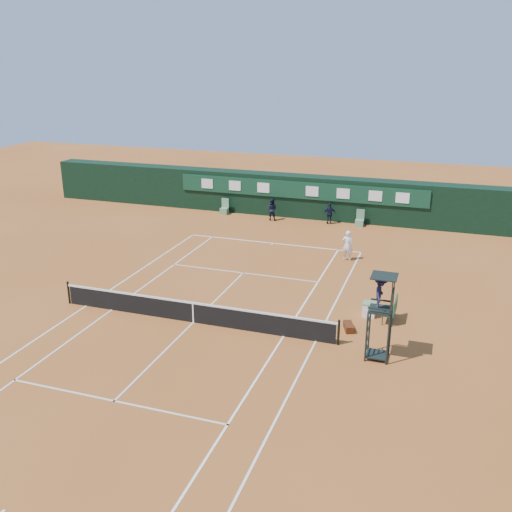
% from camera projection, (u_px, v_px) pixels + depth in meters
% --- Properties ---
extents(ground, '(90.00, 90.00, 0.00)m').
position_uv_depth(ground, '(194.00, 322.00, 24.99)').
color(ground, '#A75B27').
rests_on(ground, ground).
extents(court_lines, '(11.05, 23.85, 0.01)m').
position_uv_depth(court_lines, '(194.00, 322.00, 24.98)').
color(court_lines, white).
rests_on(court_lines, ground).
extents(tennis_net, '(12.90, 0.10, 1.10)m').
position_uv_depth(tennis_net, '(193.00, 312.00, 24.82)').
color(tennis_net, black).
rests_on(tennis_net, ground).
extents(back_wall, '(40.00, 1.65, 3.00)m').
position_uv_depth(back_wall, '(301.00, 196.00, 41.24)').
color(back_wall, black).
rests_on(back_wall, ground).
extents(linesman_chair_left, '(0.55, 0.50, 1.15)m').
position_uv_depth(linesman_chair_left, '(224.00, 210.00, 42.18)').
color(linesman_chair_left, '#59885E').
rests_on(linesman_chair_left, ground).
extents(linesman_chair_right, '(0.55, 0.50, 1.15)m').
position_uv_depth(linesman_chair_right, '(360.00, 222.00, 39.15)').
color(linesman_chair_right, '#5E9066').
rests_on(linesman_chair_right, ground).
extents(umpire_chair, '(0.96, 0.95, 3.42)m').
position_uv_depth(umpire_chair, '(381.00, 299.00, 21.23)').
color(umpire_chair, black).
rests_on(umpire_chair, ground).
extents(player_bench, '(0.55, 1.20, 1.10)m').
position_uv_depth(player_bench, '(392.00, 308.00, 24.95)').
color(player_bench, '#183C2A').
rests_on(player_bench, ground).
extents(tennis_bag, '(0.61, 0.87, 0.30)m').
position_uv_depth(tennis_bag, '(349.00, 327.00, 24.23)').
color(tennis_bag, black).
rests_on(tennis_bag, ground).
extents(cooler, '(0.57, 0.57, 0.65)m').
position_uv_depth(cooler, '(369.00, 309.00, 25.51)').
color(cooler, white).
rests_on(cooler, ground).
extents(tennis_ball, '(0.07, 0.07, 0.07)m').
position_uv_depth(tennis_ball, '(263.00, 251.00, 34.13)').
color(tennis_ball, yellow).
rests_on(tennis_ball, ground).
extents(player, '(0.66, 0.45, 1.76)m').
position_uv_depth(player, '(347.00, 245.00, 32.38)').
color(player, white).
rests_on(player, ground).
extents(ball_kid_left, '(0.77, 0.60, 1.59)m').
position_uv_depth(ball_kid_left, '(272.00, 209.00, 40.43)').
color(ball_kid_left, black).
rests_on(ball_kid_left, ground).
extents(ball_kid_right, '(0.93, 0.65, 1.47)m').
position_uv_depth(ball_kid_right, '(330.00, 214.00, 39.54)').
color(ball_kid_right, black).
rests_on(ball_kid_right, ground).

